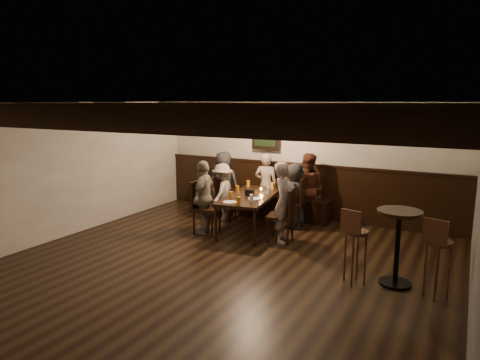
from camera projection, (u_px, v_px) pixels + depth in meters
The scene contains 27 objects.
room at pixel (264, 174), 7.99m from camera, with size 7.00×7.00×7.00m.
dining_table at pixel (250, 198), 8.04m from camera, with size 1.09×1.92×0.68m.
chair_left_near at pixel (224, 207), 8.75m from camera, with size 0.48×0.48×0.91m.
chair_left_far at pixel (206, 217), 7.92m from camera, with size 0.51×0.51×0.98m.
chair_right_near at pixel (293, 212), 8.28m from camera, with size 0.51×0.51×0.98m.
chair_right_far at pixel (281, 225), 7.44m from camera, with size 0.49×0.49×0.95m.
person_bench_left at pixel (224, 183), 9.16m from camera, with size 0.67×0.43×1.37m, color #2C2B2E.
person_bench_centre at pixel (266, 185), 9.00m from camera, with size 0.49×0.32×1.35m, color gray.
person_bench_right at pixel (307, 188), 8.56m from camera, with size 0.68×0.53×1.41m, color brown.
person_left_near at pixel (222, 192), 8.71m from camera, with size 0.76×0.44×1.18m, color gray.
person_left_far at pixel (204, 197), 7.86m from camera, with size 0.80×0.33×1.36m, color gray.
person_right_near at pixel (295, 196), 8.21m from camera, with size 0.62×0.40×1.26m, color black.
person_right_far at pixel (284, 202), 7.36m from camera, with size 0.51×0.34×1.40m, color gray.
pint_a at pixel (248, 184), 8.75m from camera, with size 0.07×0.07×0.14m, color #BF7219.
pint_b at pixel (272, 186), 8.53m from camera, with size 0.07×0.07×0.14m, color #BF7219.
pint_c at pixel (237, 189), 8.21m from camera, with size 0.07×0.07×0.14m, color #BF7219.
pint_d at pixel (269, 190), 8.10m from camera, with size 0.07×0.07×0.14m, color silver.
pint_e at pixel (231, 195), 7.67m from camera, with size 0.07×0.07×0.14m, color #BF7219.
pint_f at pixel (251, 198), 7.44m from camera, with size 0.07×0.07×0.14m, color silver.
pint_g at pixel (239, 201), 7.26m from camera, with size 0.07×0.07×0.14m, color #BF7219.
plate_near at pixel (230, 202), 7.43m from camera, with size 0.24×0.24×0.01m, color white.
plate_far at pixel (255, 199), 7.69m from camera, with size 0.24×0.24×0.01m, color white.
condiment_caddy at pixel (250, 192), 7.97m from camera, with size 0.15×0.10×0.12m, color black.
candle at pixel (261, 191), 8.26m from camera, with size 0.05×0.05×0.05m, color beige.
high_top_table at pixel (398, 236), 5.60m from camera, with size 0.58×0.58×1.02m.
bar_stool_left at pixel (355, 255), 5.72m from camera, with size 0.35×0.36×1.04m.
bar_stool_right at pixel (437, 268), 5.29m from camera, with size 0.35×0.37×1.04m.
Camera 1 is at (3.11, -4.91, 2.43)m, focal length 32.00 mm.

